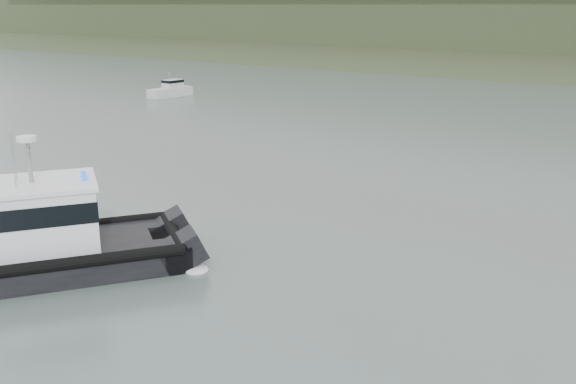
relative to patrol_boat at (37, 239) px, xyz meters
name	(u,v)px	position (x,y,z in m)	size (l,w,h in m)	color
ground	(177,315)	(6.61, 0.44, -1.34)	(400.00, 400.00, 0.00)	#4F5E59
patrol_boat	(37,239)	(0.00, 0.00, 0.00)	(9.61, 11.33, 5.35)	black
motorboat	(171,90)	(-30.53, 37.26, -0.64)	(2.12, 5.24, 2.82)	silver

